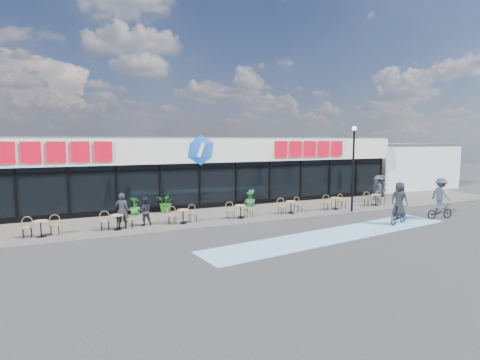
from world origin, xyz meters
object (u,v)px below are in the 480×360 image
object	(u,v)px
potted_plant_mid	(166,202)
pedestrian_a	(376,188)
lamp_post	(353,161)
pedestrian_b	(382,187)
potted_plant_right	(250,198)
patron_left	(122,211)
cyclist_b	(440,200)
cyclist_a	(399,207)
pedestrian_c	(378,189)
patron_right	(145,211)
potted_plant_left	(135,206)

from	to	relation	value
potted_plant_mid	pedestrian_a	distance (m)	14.90
lamp_post	pedestrian_b	world-z (taller)	lamp_post
lamp_post	potted_plant_right	bearing A→B (deg)	138.88
patron_left	cyclist_b	xyz separation A→B (m)	(16.61, -4.51, 0.08)
potted_plant_mid	cyclist_a	distance (m)	13.07
pedestrian_c	pedestrian_a	bearing A→B (deg)	-164.45
pedestrian_a	pedestrian_c	distance (m)	0.93
patron_right	pedestrian_c	bearing A→B (deg)	-178.13
pedestrian_b	lamp_post	bearing A→B (deg)	141.81
potted_plant_mid	patron_left	world-z (taller)	patron_left
patron_left	pedestrian_b	distance (m)	18.90
lamp_post	pedestrian_c	xyz separation A→B (m)	(3.92, 1.92, -2.11)
pedestrian_b	pedestrian_c	distance (m)	2.08
potted_plant_mid	cyclist_b	size ratio (longest dim) A/B	0.52
patron_right	lamp_post	bearing A→B (deg)	173.42
potted_plant_mid	potted_plant_right	world-z (taller)	potted_plant_mid
pedestrian_a	cyclist_a	size ratio (longest dim) A/B	0.79
patron_right	cyclist_a	distance (m)	13.21
potted_plant_left	patron_right	distance (m)	2.89
potted_plant_left	patron_right	bearing A→B (deg)	-88.98
pedestrian_a	pedestrian_c	xyz separation A→B (m)	(-0.55, -0.75, 0.05)
patron_right	cyclist_a	xyz separation A→B (m)	(12.30, -4.82, 0.12)
cyclist_a	cyclist_b	bearing A→B (deg)	0.94
potted_plant_left	potted_plant_mid	bearing A→B (deg)	2.67
potted_plant_left	pedestrian_a	world-z (taller)	pedestrian_a
potted_plant_left	patron_left	bearing A→B (deg)	-109.00
lamp_post	potted_plant_left	xyz separation A→B (m)	(-12.17, 4.29, -2.52)
patron_right	pedestrian_a	bearing A→B (deg)	-175.61
patron_right	pedestrian_c	xyz separation A→B (m)	(16.04, 0.50, 0.21)
potted_plant_right	patron_left	bearing A→B (deg)	-160.16
patron_left	cyclist_a	bearing A→B (deg)	175.05
pedestrian_b	potted_plant_left	bearing A→B (deg)	108.17
lamp_post	pedestrian_b	bearing A→B (deg)	30.17
patron_left	pedestrian_b	world-z (taller)	patron_left
patron_right	pedestrian_c	distance (m)	16.05
pedestrian_c	cyclist_b	bearing A→B (deg)	46.00
patron_right	pedestrian_a	world-z (taller)	pedestrian_a
pedestrian_b	patron_right	bearing A→B (deg)	117.48
potted_plant_left	cyclist_b	xyz separation A→B (m)	(15.53, -7.64, 0.43)
potted_plant_right	cyclist_b	size ratio (longest dim) A/B	0.47
patron_right	cyclist_b	xyz separation A→B (m)	(15.48, -4.76, 0.23)
potted_plant_left	patron_right	xyz separation A→B (m)	(0.05, -2.88, 0.20)
patron_right	cyclist_b	size ratio (longest dim) A/B	0.63
cyclist_b	patron_right	bearing A→B (deg)	162.89
pedestrian_a	pedestrian_c	size ratio (longest dim) A/B	0.95
lamp_post	pedestrian_b	distance (m)	6.77
patron_right	pedestrian_b	world-z (taller)	pedestrian_b
pedestrian_b	cyclist_b	world-z (taller)	cyclist_b
cyclist_a	cyclist_b	world-z (taller)	cyclist_b
pedestrian_c	cyclist_b	size ratio (longest dim) A/B	0.81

